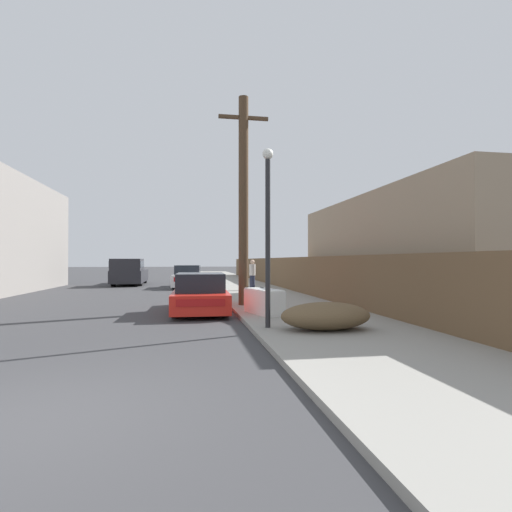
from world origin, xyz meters
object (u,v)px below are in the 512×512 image
object	(u,v)px
car_parked_mid	(188,277)
pedestrian	(252,274)
utility_pole	(243,198)
brush_pile	(326,316)
street_lamp	(268,222)
parked_sports_car_red	(200,294)
pickup_truck	(129,272)
discarded_fridge	(264,301)

from	to	relation	value
car_parked_mid	pedestrian	distance (m)	5.49
car_parked_mid	utility_pole	bearing A→B (deg)	-76.70
brush_pile	pedestrian	xyz separation A→B (m)	(0.36, 12.56, 0.52)
car_parked_mid	street_lamp	xyz separation A→B (m)	(1.81, -16.33, 1.95)
parked_sports_car_red	pedestrian	xyz separation A→B (m)	(3.05, 7.91, 0.37)
utility_pole	brush_pile	distance (m)	6.57
parked_sports_car_red	pickup_truck	world-z (taller)	pickup_truck
parked_sports_car_red	street_lamp	world-z (taller)	street_lamp
street_lamp	utility_pole	bearing A→B (deg)	88.71
car_parked_mid	utility_pole	world-z (taller)	utility_pole
car_parked_mid	pedestrian	bearing A→B (deg)	-47.73
car_parked_mid	brush_pile	world-z (taller)	car_parked_mid
parked_sports_car_red	street_lamp	bearing A→B (deg)	-69.14
utility_pole	street_lamp	distance (m)	5.09
discarded_fridge	street_lamp	world-z (taller)	street_lamp
pedestrian	utility_pole	bearing A→B (deg)	-101.84
street_lamp	car_parked_mid	bearing A→B (deg)	96.33
car_parked_mid	pedestrian	xyz separation A→B (m)	(3.42, -4.29, 0.30)
discarded_fridge	pedestrian	world-z (taller)	pedestrian
parked_sports_car_red	car_parked_mid	bearing A→B (deg)	93.21
pickup_truck	pedestrian	world-z (taller)	pickup_truck
pickup_truck	utility_pole	world-z (taller)	utility_pole
discarded_fridge	street_lamp	xyz separation A→B (m)	(-0.38, -2.47, 2.13)
pickup_truck	pedestrian	bearing A→B (deg)	133.42
discarded_fridge	parked_sports_car_red	distance (m)	2.48
pickup_truck	pedestrian	distance (m)	10.69
car_parked_mid	brush_pile	xyz separation A→B (m)	(3.06, -16.85, -0.22)
brush_pile	discarded_fridge	bearing A→B (deg)	106.13
brush_pile	parked_sports_car_red	bearing A→B (deg)	120.08
car_parked_mid	pickup_truck	bearing A→B (deg)	144.07
pickup_truck	brush_pile	bearing A→B (deg)	108.50
car_parked_mid	pickup_truck	size ratio (longest dim) A/B	0.80
pickup_truck	utility_pole	bearing A→B (deg)	111.13
brush_pile	car_parked_mid	bearing A→B (deg)	100.29
parked_sports_car_red	street_lamp	distance (m)	4.83
parked_sports_car_red	discarded_fridge	bearing A→B (deg)	-40.76
parked_sports_car_red	street_lamp	size ratio (longest dim) A/B	1.08
discarded_fridge	car_parked_mid	xyz separation A→B (m)	(-2.19, 13.86, 0.17)
car_parked_mid	pedestrian	size ratio (longest dim) A/B	2.89
discarded_fridge	car_parked_mid	bearing A→B (deg)	84.36
car_parked_mid	brush_pile	size ratio (longest dim) A/B	2.25
parked_sports_car_red	pedestrian	distance (m)	8.48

